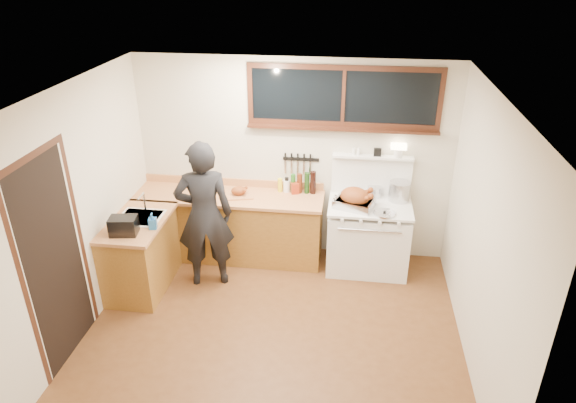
# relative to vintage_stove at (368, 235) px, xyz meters

# --- Properties ---
(ground_plane) EXTENTS (4.00, 3.50, 0.02)m
(ground_plane) POSITION_rel_vintage_stove_xyz_m (-1.00, -1.41, -0.48)
(ground_plane) COLOR #522E15
(room_shell) EXTENTS (4.10, 3.60, 2.65)m
(room_shell) POSITION_rel_vintage_stove_xyz_m (-1.00, -1.41, 1.18)
(room_shell) COLOR beige
(room_shell) RESTS_ON ground
(counter_back) EXTENTS (2.44, 0.64, 1.00)m
(counter_back) POSITION_rel_vintage_stove_xyz_m (-1.80, 0.04, -0.01)
(counter_back) COLOR brown
(counter_back) RESTS_ON ground
(counter_left) EXTENTS (0.64, 1.09, 0.90)m
(counter_left) POSITION_rel_vintage_stove_xyz_m (-2.70, -0.79, -0.02)
(counter_left) COLOR brown
(counter_left) RESTS_ON ground
(sink_unit) EXTENTS (0.50, 0.45, 0.37)m
(sink_unit) POSITION_rel_vintage_stove_xyz_m (-2.68, -0.71, 0.38)
(sink_unit) COLOR white
(sink_unit) RESTS_ON counter_left
(vintage_stove) EXTENTS (1.02, 0.74, 1.60)m
(vintage_stove) POSITION_rel_vintage_stove_xyz_m (0.00, 0.00, 0.00)
(vintage_stove) COLOR white
(vintage_stove) RESTS_ON ground
(back_window) EXTENTS (2.32, 0.13, 0.77)m
(back_window) POSITION_rel_vintage_stove_xyz_m (-0.40, 0.31, 1.60)
(back_window) COLOR black
(back_window) RESTS_ON room_shell
(left_doorway) EXTENTS (0.02, 1.04, 2.17)m
(left_doorway) POSITION_rel_vintage_stove_xyz_m (-2.99, -1.96, 0.62)
(left_doorway) COLOR black
(left_doorway) RESTS_ON ground
(knife_strip) EXTENTS (0.46, 0.03, 0.28)m
(knife_strip) POSITION_rel_vintage_stove_xyz_m (-0.92, 0.32, 0.84)
(knife_strip) COLOR black
(knife_strip) RESTS_ON room_shell
(man) EXTENTS (0.76, 0.60, 1.84)m
(man) POSITION_rel_vintage_stove_xyz_m (-1.94, -0.59, 0.45)
(man) COLOR black
(man) RESTS_ON ground
(soap_bottle) EXTENTS (0.10, 0.10, 0.19)m
(soap_bottle) POSITION_rel_vintage_stove_xyz_m (-2.43, -0.94, 0.53)
(soap_bottle) COLOR #2163A7
(soap_bottle) RESTS_ON counter_left
(toaster) EXTENTS (0.32, 0.24, 0.20)m
(toaster) POSITION_rel_vintage_stove_xyz_m (-2.70, -1.10, 0.53)
(toaster) COLOR black
(toaster) RESTS_ON counter_left
(cutting_board) EXTENTS (0.41, 0.35, 0.13)m
(cutting_board) POSITION_rel_vintage_stove_xyz_m (-1.65, 0.01, 0.48)
(cutting_board) COLOR #C4824E
(cutting_board) RESTS_ON counter_back
(roast_turkey) EXTENTS (0.54, 0.47, 0.25)m
(roast_turkey) POSITION_rel_vintage_stove_xyz_m (-0.19, -0.10, 0.54)
(roast_turkey) COLOR silver
(roast_turkey) RESTS_ON vintage_stove
(stockpot) EXTENTS (0.34, 0.34, 0.25)m
(stockpot) POSITION_rel_vintage_stove_xyz_m (0.35, 0.16, 0.56)
(stockpot) COLOR silver
(stockpot) RESTS_ON vintage_stove
(saucepan) EXTENTS (0.23, 0.31, 0.13)m
(saucepan) POSITION_rel_vintage_stove_xyz_m (0.05, 0.23, 0.50)
(saucepan) COLOR silver
(saucepan) RESTS_ON vintage_stove
(pot_lid) EXTENTS (0.34, 0.34, 0.04)m
(pot_lid) POSITION_rel_vintage_stove_xyz_m (0.16, -0.25, 0.44)
(pot_lid) COLOR silver
(pot_lid) RESTS_ON vintage_stove
(coffee_tin) EXTENTS (0.12, 0.10, 0.15)m
(coffee_tin) POSITION_rel_vintage_stove_xyz_m (-0.96, 0.19, 0.51)
(coffee_tin) COLOR maroon
(coffee_tin) RESTS_ON counter_back
(pitcher) EXTENTS (0.10, 0.10, 0.16)m
(pitcher) POSITION_rel_vintage_stove_xyz_m (-1.07, 0.23, 0.51)
(pitcher) COLOR white
(pitcher) RESTS_ON counter_back
(bottle_cluster) EXTENTS (0.49, 0.07, 0.30)m
(bottle_cluster) POSITION_rel_vintage_stove_xyz_m (-0.90, 0.22, 0.56)
(bottle_cluster) COLOR black
(bottle_cluster) RESTS_ON counter_back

